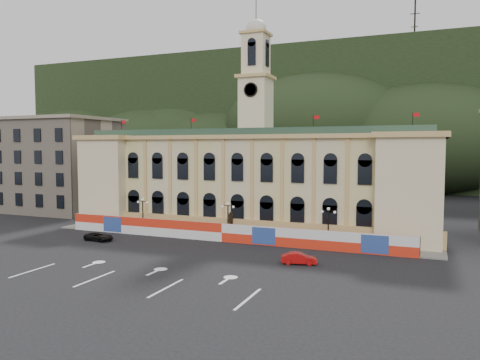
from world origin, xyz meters
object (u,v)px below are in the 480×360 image
at_px(red_sedan, 299,258).
at_px(black_suv, 99,237).
at_px(lamp_center, 228,217).
at_px(statue, 231,229).

relative_size(red_sedan, black_suv, 0.95).
bearing_deg(black_suv, lamp_center, -59.47).
bearing_deg(lamp_center, black_suv, -153.77).
bearing_deg(statue, red_sedan, -40.26).
bearing_deg(statue, lamp_center, -90.00).
bearing_deg(red_sedan, black_suv, 73.10).
bearing_deg(black_suv, statue, -56.64).
xyz_separation_m(statue, lamp_center, (0.00, -1.00, 1.89)).
xyz_separation_m(red_sedan, black_suv, (-28.76, 2.07, -0.06)).
height_order(lamp_center, black_suv, lamp_center).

